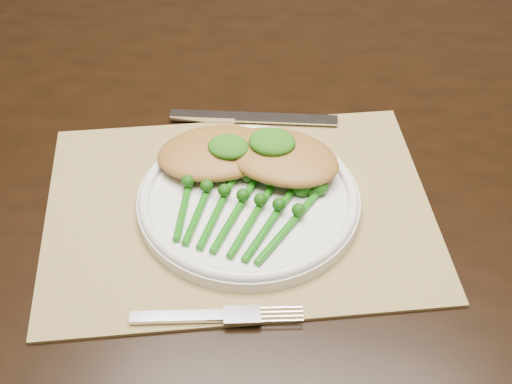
% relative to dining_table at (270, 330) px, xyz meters
% --- Properties ---
extents(floor, '(4.00, 4.00, 0.00)m').
position_rel_dining_table_xyz_m(floor, '(-0.12, 0.13, -0.38)').
color(floor, '#57301D').
rests_on(floor, ground).
extents(dining_table, '(1.69, 1.07, 0.75)m').
position_rel_dining_table_xyz_m(dining_table, '(0.00, 0.00, 0.00)').
color(dining_table, black).
rests_on(dining_table, ground).
extents(placemat, '(0.53, 0.45, 0.00)m').
position_rel_dining_table_xyz_m(placemat, '(-0.02, -0.10, 0.37)').
color(placemat, olive).
rests_on(placemat, dining_table).
extents(dinner_plate, '(0.26, 0.26, 0.02)m').
position_rel_dining_table_xyz_m(dinner_plate, '(-0.01, -0.09, 0.39)').
color(dinner_plate, silver).
rests_on(dinner_plate, placemat).
extents(knife, '(0.22, 0.05, 0.01)m').
position_rel_dining_table_xyz_m(knife, '(-0.06, 0.06, 0.38)').
color(knife, silver).
rests_on(knife, placemat).
extents(fork, '(0.17, 0.06, 0.01)m').
position_rel_dining_table_xyz_m(fork, '(0.00, -0.25, 0.38)').
color(fork, silver).
rests_on(fork, placemat).
extents(chicken_fillet_left, '(0.17, 0.15, 0.03)m').
position_rel_dining_table_xyz_m(chicken_fillet_left, '(-0.06, -0.04, 0.41)').
color(chicken_fillet_left, olive).
rests_on(chicken_fillet_left, dinner_plate).
extents(chicken_fillet_right, '(0.16, 0.12, 0.03)m').
position_rel_dining_table_xyz_m(chicken_fillet_right, '(0.02, -0.04, 0.41)').
color(chicken_fillet_right, olive).
rests_on(chicken_fillet_right, dinner_plate).
extents(pesto_dollop_left, '(0.05, 0.04, 0.02)m').
position_rel_dining_table_xyz_m(pesto_dollop_left, '(-0.05, -0.05, 0.42)').
color(pesto_dollop_left, '#164C0A').
rests_on(pesto_dollop_left, chicken_fillet_left).
extents(pesto_dollop_right, '(0.06, 0.05, 0.02)m').
position_rel_dining_table_xyz_m(pesto_dollop_right, '(0.00, -0.03, 0.43)').
color(pesto_dollop_right, '#164C0A').
rests_on(pesto_dollop_right, chicken_fillet_right).
extents(broccolini_bundle, '(0.17, 0.18, 0.04)m').
position_rel_dining_table_xyz_m(broccolini_bundle, '(-0.02, -0.13, 0.40)').
color(broccolini_bundle, '#125D0C').
rests_on(broccolini_bundle, dinner_plate).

